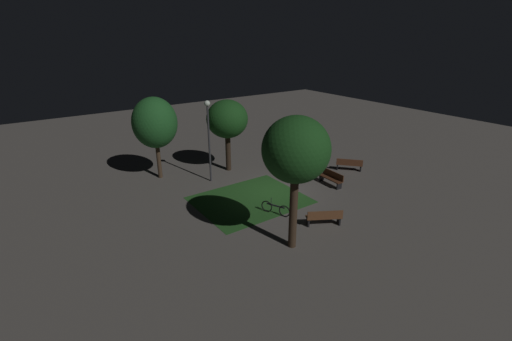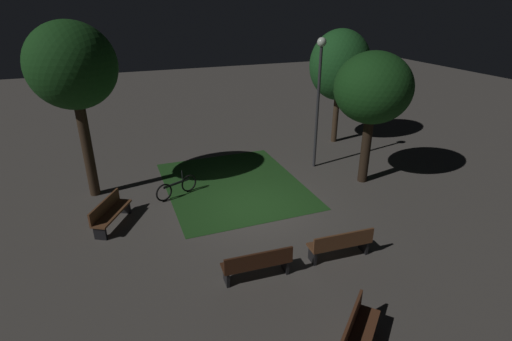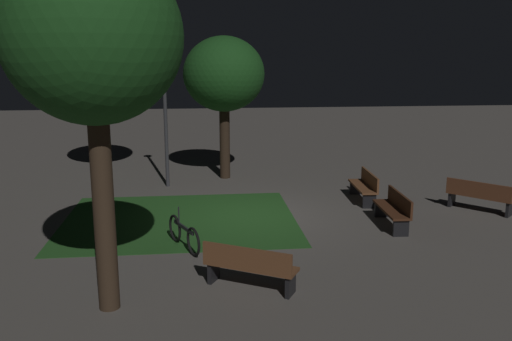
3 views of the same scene
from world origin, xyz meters
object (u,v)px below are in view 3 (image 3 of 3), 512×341
at_px(bench_lawn_edge, 365,185).
at_px(tree_near_wall, 93,40).
at_px(bench_by_lamp, 249,266).
at_px(bench_back_row, 394,208).
at_px(tree_tall_center, 98,71).
at_px(tree_lawn_side, 224,75).
at_px(bench_corner, 479,195).
at_px(lamp_post_plaza_east, 164,81).
at_px(bicycle, 184,234).

distance_m(bench_lawn_edge, tree_near_wall, 10.03).
relative_size(bench_lawn_edge, bench_by_lamp, 1.01).
bearing_deg(bench_back_row, tree_tall_center, 48.90).
height_order(tree_near_wall, tree_lawn_side, tree_near_wall).
height_order(bench_back_row, tree_lawn_side, tree_lawn_side).
distance_m(bench_corner, lamp_post_plaza_east, 10.20).
xyz_separation_m(bench_back_row, bicycle, (-1.07, 5.36, -0.14)).
distance_m(bench_back_row, bench_lawn_edge, 2.46).
relative_size(bench_back_row, bench_corner, 1.10).
relative_size(bench_by_lamp, bicycle, 1.12).
relative_size(bench_corner, bench_by_lamp, 0.92).
xyz_separation_m(bench_by_lamp, tree_tall_center, (10.87, 4.47, 3.28)).
distance_m(bench_by_lamp, lamp_post_plaza_east, 9.11).
height_order(tree_near_wall, tree_tall_center, tree_near_wall).
xyz_separation_m(bench_corner, tree_tall_center, (6.45, 11.41, 3.28)).
relative_size(bench_lawn_edge, tree_lawn_side, 0.37).
bearing_deg(bench_corner, bench_back_row, 109.38).
bearing_deg(bench_lawn_edge, bench_back_row, -180.00).
distance_m(tree_near_wall, lamp_post_plaza_east, 8.91).
xyz_separation_m(bench_back_row, tree_lawn_side, (6.03, 4.05, 3.17)).
distance_m(bench_corner, bicycle, 8.48).
xyz_separation_m(tree_near_wall, lamp_post_plaza_east, (8.83, -0.56, -1.06)).
bearing_deg(bench_back_row, bicycle, 101.27).
bearing_deg(bench_lawn_edge, tree_near_wall, 133.81).
bearing_deg(lamp_post_plaza_east, tree_near_wall, 176.38).
height_order(bench_corner, tree_lawn_side, tree_lawn_side).
bearing_deg(bench_back_row, bench_lawn_edge, 0.00).
bearing_deg(bench_corner, lamp_post_plaza_east, 66.07).
relative_size(bench_lawn_edge, lamp_post_plaza_east, 0.34).
distance_m(bench_lawn_edge, bicycle, 6.42).
bearing_deg(tree_lawn_side, bench_corner, -126.02).
xyz_separation_m(lamp_post_plaza_east, bicycle, (-6.02, -0.68, -3.18)).
height_order(bench_back_row, bench_lawn_edge, same).
relative_size(bench_corner, tree_tall_center, 0.31).
bearing_deg(bicycle, tree_lawn_side, -10.48).
height_order(bench_lawn_edge, tree_near_wall, tree_near_wall).
xyz_separation_m(bench_corner, tree_lawn_side, (5.02, 6.91, 3.17)).
xyz_separation_m(tree_near_wall, bicycle, (2.81, -1.24, -4.25)).
relative_size(bench_by_lamp, tree_near_wall, 0.30).
distance_m(bench_back_row, bench_corner, 3.03).
relative_size(bench_corner, bicycle, 1.03).
relative_size(bench_by_lamp, tree_lawn_side, 0.36).
height_order(bench_corner, bench_by_lamp, same).
distance_m(tree_lawn_side, lamp_post_plaza_east, 2.27).
bearing_deg(tree_tall_center, bench_corner, -119.50).
relative_size(tree_tall_center, lamp_post_plaza_east, 1.02).
xyz_separation_m(tree_lawn_side, bicycle, (-7.10, 1.31, -3.31)).
xyz_separation_m(bench_corner, bench_by_lamp, (-4.41, 6.94, 0.00)).
height_order(bench_corner, tree_near_wall, tree_near_wall).
bearing_deg(lamp_post_plaza_east, bench_by_lamp, -166.82).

